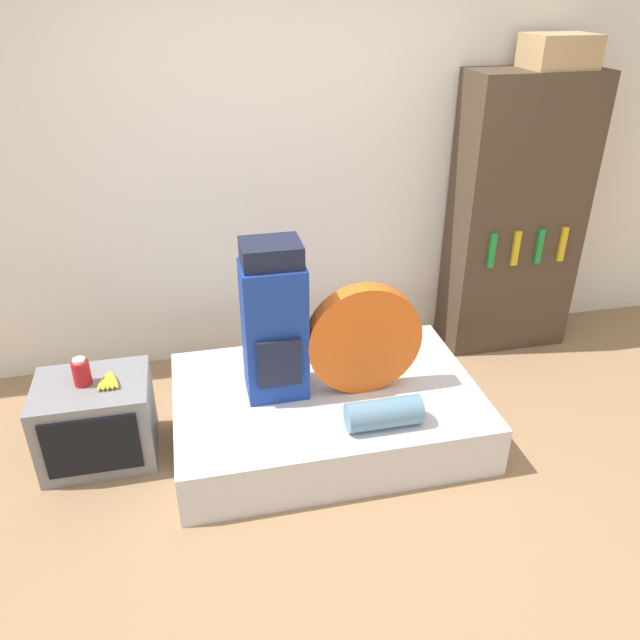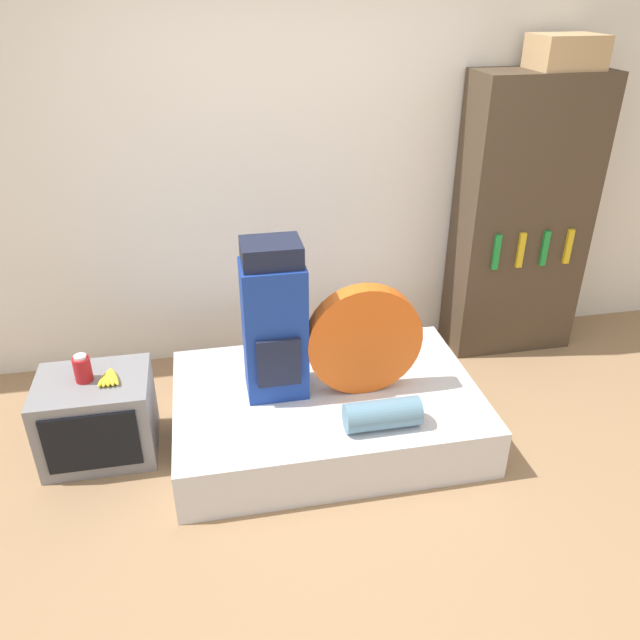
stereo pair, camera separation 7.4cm
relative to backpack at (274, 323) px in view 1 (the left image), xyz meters
The scene contains 11 objects.
ground_plane 1.08m from the backpack, 68.69° to the right, with size 16.00×16.00×0.00m, color #997551.
wall_back 1.17m from the backpack, 73.35° to the left, with size 8.00×0.05×2.60m.
bed 0.64m from the backpack, 11.62° to the right, with size 1.70×1.15×0.30m.
backpack is the anchor object (origin of this frame).
tent_bag 0.50m from the backpack, 10.23° to the right, with size 0.64×0.10×0.64m.
sleeping_roll 0.75m from the backpack, 41.95° to the right, with size 0.39×0.15×0.15m.
television 1.10m from the backpack, behind, with size 0.59×0.48×0.47m.
canister 1.03m from the backpack, behind, with size 0.09×0.09×0.15m.
banana_bunch 0.92m from the backpack, behind, with size 0.13×0.18×0.03m.
bookshelf 1.92m from the backpack, 22.63° to the left, with size 0.84×0.41×1.86m.
cardboard_box 2.34m from the backpack, 21.04° to the left, with size 0.39×0.32×0.19m.
Camera 1 is at (-0.68, -2.13, 2.33)m, focal length 35.00 mm.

